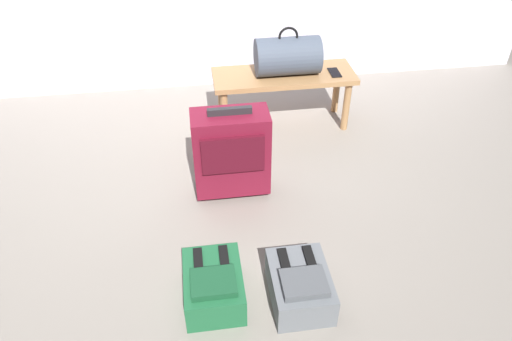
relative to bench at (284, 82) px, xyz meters
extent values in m
plane|color=gray|center=(-0.76, -0.84, -0.35)|extent=(6.60, 6.60, 0.00)
cube|color=#A87A4C|center=(0.00, 0.00, 0.05)|extent=(1.00, 0.36, 0.04)
cylinder|color=#A87A4C|center=(-0.44, -0.13, -0.16)|extent=(0.05, 0.05, 0.38)
cylinder|color=#A87A4C|center=(0.44, -0.13, -0.16)|extent=(0.05, 0.05, 0.38)
cylinder|color=#A87A4C|center=(-0.44, 0.13, -0.16)|extent=(0.05, 0.05, 0.38)
cylinder|color=#A87A4C|center=(0.44, 0.13, -0.16)|extent=(0.05, 0.05, 0.38)
cylinder|color=#475160|center=(0.02, 0.00, 0.19)|extent=(0.44, 0.26, 0.26)
torus|color=black|center=(0.02, 0.00, 0.33)|extent=(0.14, 0.02, 0.14)
cube|color=black|center=(0.35, -0.04, 0.07)|extent=(0.07, 0.14, 0.01)
cube|color=black|center=(0.35, -0.04, 0.07)|extent=(0.06, 0.13, 0.00)
cube|color=maroon|center=(-0.45, -0.74, -0.04)|extent=(0.44, 0.22, 0.52)
cube|color=#500E1C|center=(-0.45, -0.86, 0.02)|extent=(0.35, 0.02, 0.23)
cube|color=#262628|center=(-0.45, -0.74, 0.24)|extent=(0.25, 0.03, 0.04)
cylinder|color=black|center=(-0.61, -0.66, -0.32)|extent=(0.02, 0.05, 0.05)
cylinder|color=black|center=(-0.30, -0.66, -0.32)|extent=(0.02, 0.05, 0.05)
cube|color=#1E6038|center=(-0.63, -1.52, -0.26)|extent=(0.28, 0.38, 0.17)
cube|color=#184D2C|center=(-0.63, -1.59, -0.16)|extent=(0.21, 0.17, 0.04)
cube|color=black|center=(-0.69, -1.46, -0.17)|extent=(0.04, 0.19, 0.02)
cube|color=black|center=(-0.56, -1.46, -0.17)|extent=(0.04, 0.19, 0.02)
cube|color=slate|center=(-0.21, -1.59, -0.26)|extent=(0.28, 0.38, 0.17)
cube|color=#515559|center=(-0.21, -1.65, -0.16)|extent=(0.21, 0.17, 0.04)
cube|color=black|center=(-0.28, -1.52, -0.17)|extent=(0.04, 0.19, 0.02)
cube|color=black|center=(-0.15, -1.52, -0.17)|extent=(0.04, 0.19, 0.02)
camera|label=1|loc=(-0.64, -3.05, 1.62)|focal=34.08mm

